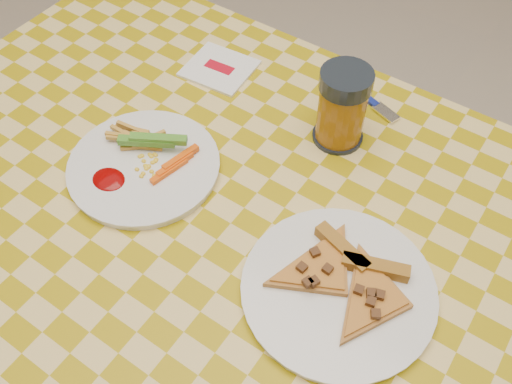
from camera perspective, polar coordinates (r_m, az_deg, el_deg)
table at (r=0.92m, az=-2.38°, el=-5.78°), size 1.28×0.88×0.76m
plate_left at (r=0.94m, az=-11.12°, el=2.45°), size 0.31×0.31×0.01m
plate_right at (r=0.80m, az=8.21°, el=-9.73°), size 0.34×0.34×0.01m
fries_veggies at (r=0.93m, az=-11.08°, el=3.89°), size 0.17×0.15×0.04m
pizza_slices at (r=0.79m, az=8.97°, el=-8.60°), size 0.24×0.21×0.02m
drink_glass at (r=0.93m, az=8.60°, el=8.33°), size 0.09×0.09×0.14m
napkin at (r=1.10m, az=-3.68°, el=12.24°), size 0.13×0.12×0.01m
fork at (r=1.06m, az=10.86°, el=9.35°), size 0.15×0.07×0.01m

